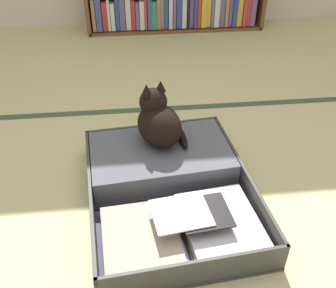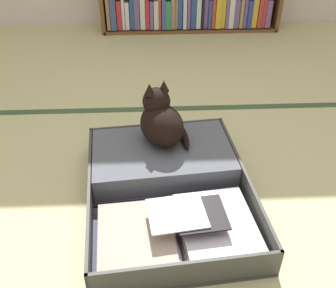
{
  "view_description": "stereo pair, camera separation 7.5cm",
  "coord_description": "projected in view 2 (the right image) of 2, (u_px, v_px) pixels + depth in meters",
  "views": [
    {
      "loc": [
        -0.16,
        -0.96,
        1.16
      ],
      "look_at": [
        -0.03,
        0.28,
        0.25
      ],
      "focal_mm": 41.55,
      "sensor_mm": 36.0,
      "label": 1
    },
    {
      "loc": [
        -0.09,
        -0.96,
        1.16
      ],
      "look_at": [
        -0.03,
        0.28,
        0.25
      ],
      "focal_mm": 41.55,
      "sensor_mm": 36.0,
      "label": 2
    }
  ],
  "objects": [
    {
      "name": "open_suitcase",
      "position": [
        167.0,
        181.0,
        1.66
      ],
      "size": [
        0.72,
        0.88,
        0.13
      ],
      "color": "#3A3A37",
      "rests_on": "ground_plane"
    },
    {
      "name": "black_cat",
      "position": [
        161.0,
        121.0,
        1.71
      ],
      "size": [
        0.26,
        0.29,
        0.28
      ],
      "color": "black",
      "rests_on": "open_suitcase"
    },
    {
      "name": "tatami_border",
      "position": [
        168.0,
        109.0,
        2.24
      ],
      "size": [
        4.8,
        0.05,
        0.0
      ],
      "color": "#3A5232",
      "rests_on": "ground_plane"
    },
    {
      "name": "ground_plane",
      "position": [
        179.0,
        240.0,
        1.46
      ],
      "size": [
        10.0,
        10.0,
        0.0
      ],
      "primitive_type": "plane",
      "color": "#C8BE87"
    }
  ]
}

